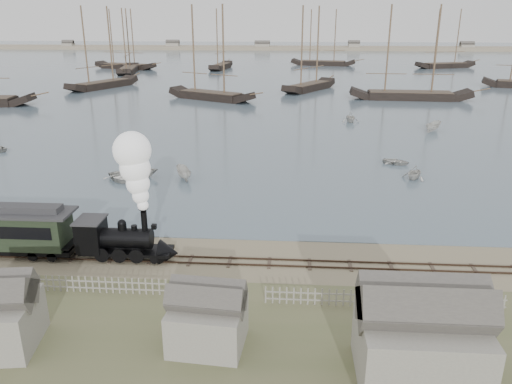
{
  "coord_description": "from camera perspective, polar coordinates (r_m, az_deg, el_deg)",
  "views": [
    {
      "loc": [
        6.32,
        -35.37,
        17.46
      ],
      "look_at": [
        3.58,
        4.04,
        3.5
      ],
      "focal_mm": 35.0,
      "sensor_mm": 36.0,
      "label": 1
    }
  ],
  "objects": [
    {
      "name": "ground",
      "position": [
        39.95,
        -5.57,
        -6.56
      ],
      "size": [
        600.0,
        600.0,
        0.0
      ],
      "primitive_type": "plane",
      "color": "gray",
      "rests_on": "ground"
    },
    {
      "name": "harbor_water",
      "position": [
        206.21,
        2.27,
        14.6
      ],
      "size": [
        600.0,
        336.0,
        0.06
      ],
      "primitive_type": "cube",
      "color": "#4C606D",
      "rests_on": "ground"
    },
    {
      "name": "rail_track",
      "position": [
        38.17,
        -6.06,
        -7.81
      ],
      "size": [
        120.0,
        1.8,
        0.16
      ],
      "color": "#39291F",
      "rests_on": "ground"
    },
    {
      "name": "picket_fence_west",
      "position": [
        35.69,
        -17.99,
        -10.88
      ],
      "size": [
        19.0,
        0.1,
        1.2
      ],
      "primitive_type": null,
      "color": "gray",
      "rests_on": "ground"
    },
    {
      "name": "picket_fence_east",
      "position": [
        33.46,
        14.36,
        -12.67
      ],
      "size": [
        15.0,
        0.1,
        1.2
      ],
      "primitive_type": null,
      "color": "gray",
      "rests_on": "ground"
    },
    {
      "name": "shed_mid",
      "position": [
        29.49,
        -5.47,
        -16.95
      ],
      "size": [
        4.0,
        3.5,
        3.6
      ],
      "primitive_type": null,
      "color": "gray",
      "rests_on": "ground"
    },
    {
      "name": "shed_right",
      "position": [
        28.39,
        17.73,
        -19.58
      ],
      "size": [
        6.0,
        5.0,
        5.1
      ],
      "primitive_type": null,
      "color": "gray",
      "rests_on": "ground"
    },
    {
      "name": "far_spit",
      "position": [
        285.97,
        2.8,
        15.94
      ],
      "size": [
        500.0,
        20.0,
        1.8
      ],
      "primitive_type": "cube",
      "color": "gray",
      "rests_on": "ground"
    },
    {
      "name": "locomotive",
      "position": [
        37.61,
        -13.88,
        -1.53
      ],
      "size": [
        7.57,
        2.83,
        9.44
      ],
      "color": "black",
      "rests_on": "ground"
    },
    {
      "name": "rowboat_0",
      "position": [
        57.72,
        -15.23,
        1.66
      ],
      "size": [
        5.06,
        5.03,
        0.86
      ],
      "primitive_type": "imported",
      "rotation": [
        0.0,
        0.0,
        0.77
      ],
      "color": "beige",
      "rests_on": "harbor_water"
    },
    {
      "name": "rowboat_1",
      "position": [
        58.03,
        -12.87,
        2.45
      ],
      "size": [
        3.81,
        4.14,
        1.83
      ],
      "primitive_type": "imported",
      "rotation": [
        0.0,
        0.0,
        1.84
      ],
      "color": "beige",
      "rests_on": "harbor_water"
    },
    {
      "name": "rowboat_2",
      "position": [
        56.82,
        -8.29,
        2.14
      ],
      "size": [
        3.74,
        2.73,
        1.36
      ],
      "primitive_type": "imported",
      "rotation": [
        0.0,
        0.0,
        3.6
      ],
      "color": "beige",
      "rests_on": "harbor_water"
    },
    {
      "name": "rowboat_3",
      "position": [
        64.46,
        15.72,
        3.37
      ],
      "size": [
        3.47,
        3.95,
        0.68
      ],
      "primitive_type": "imported",
      "rotation": [
        0.0,
        0.0,
        1.16
      ],
      "color": "beige",
      "rests_on": "harbor_water"
    },
    {
      "name": "rowboat_4",
      "position": [
        58.91,
        17.64,
        2.14
      ],
      "size": [
        3.93,
        3.85,
        1.57
      ],
      "primitive_type": "imported",
      "rotation": [
        0.0,
        0.0,
        5.63
      ],
      "color": "beige",
      "rests_on": "harbor_water"
    },
    {
      "name": "rowboat_5",
      "position": [
        85.09,
        19.59,
        7.07
      ],
      "size": [
        3.99,
        3.73,
        1.54
      ],
      "primitive_type": "imported",
      "rotation": [
        0.0,
        0.0,
        2.43
      ],
      "color": "beige",
      "rests_on": "harbor_water"
    },
    {
      "name": "rowboat_7",
      "position": [
        88.76,
        10.75,
        8.41
      ],
      "size": [
        3.92,
        3.56,
        1.79
      ],
      "primitive_type": "imported",
      "rotation": [
        0.0,
        0.0,
        0.21
      ],
      "color": "beige",
      "rests_on": "harbor_water"
    },
    {
      "name": "schooner_1",
      "position": [
        135.35,
        -17.47,
        15.48
      ],
      "size": [
        13.79,
        21.56,
        20.0
      ],
      "primitive_type": null,
      "rotation": [
        0.0,
        0.0,
        1.12
      ],
      "color": "black",
      "rests_on": "harbor_water"
    },
    {
      "name": "schooner_2",
      "position": [
        111.33,
        -5.31,
        15.57
      ],
      "size": [
        20.71,
        14.18,
        20.0
      ],
      "primitive_type": null,
      "rotation": [
        0.0,
        0.0,
        -0.49
      ],
      "color": "black",
      "rests_on": "harbor_water"
    },
    {
      "name": "schooner_3",
      "position": [
        126.1,
        6.28,
        15.99
      ],
      "size": [
        14.43,
        19.66,
        20.0
      ],
      "primitive_type": null,
      "rotation": [
        0.0,
        0.0,
        1.03
      ],
      "color": "black",
      "rests_on": "harbor_water"
    },
    {
      "name": "schooner_4",
      "position": [
        116.27,
        17.63,
        14.94
      ],
      "size": [
        26.36,
        7.42,
        20.0
      ],
      "primitive_type": null,
      "rotation": [
        0.0,
        0.0,
        -0.05
      ],
      "color": "black",
      "rests_on": "harbor_water"
    },
    {
      "name": "schooner_6",
      "position": [
        185.0,
        -14.95,
        16.55
      ],
      "size": [
        23.61,
        12.73,
        20.0
      ],
      "primitive_type": null,
      "rotation": [
        0.0,
        0.0,
        -0.34
      ],
      "color": "black",
      "rests_on": "harbor_water"
    },
    {
      "name": "schooner_7",
      "position": [
        178.54,
        -4.1,
        17.04
      ],
      "size": [
        6.8,
        19.01,
        20.0
      ],
      "primitive_type": null,
      "rotation": [
        0.0,
        0.0,
        1.43
      ],
      "color": "black",
      "rests_on": "harbor_water"
    },
    {
      "name": "schooner_8",
      "position": [
        193.1,
        7.77,
        17.1
      ],
      "size": [
        24.08,
        10.09,
        20.0
      ],
      "primitive_type": null,
      "rotation": [
        0.0,
        0.0,
        -0.21
      ],
      "color": "black",
      "rests_on": "harbor_water"
    },
    {
      "name": "schooner_9",
      "position": [
        194.28,
        21.12,
        16.04
      ],
      "size": [
        22.39,
        11.84,
        20.0
      ],
      "primitive_type": null,
      "rotation": [
        0.0,
        0.0,
        0.33
      ],
      "color": "black",
      "rests_on": "harbor_water"
    },
    {
      "name": "schooner_10",
      "position": [
        171.41,
        -14.65,
        16.39
      ],
      "size": [
        9.04,
        23.16,
        20.0
      ],
      "primitive_type": null,
      "rotation": [
        0.0,
        0.0,
        -1.4
      ],
      "color": "black",
      "rests_on": "harbor_water"
    }
  ]
}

